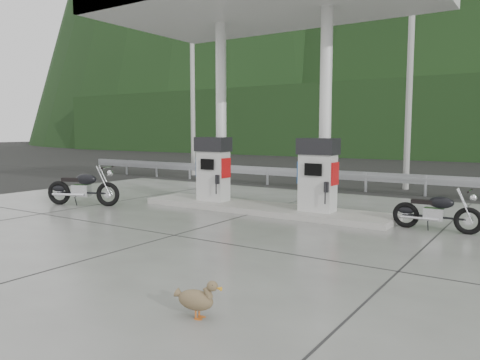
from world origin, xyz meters
The scene contains 16 objects.
ground centered at (0.00, 0.00, 0.00)m, with size 160.00×160.00×0.00m, color black.
forecourt_apron centered at (0.00, 0.00, 0.01)m, with size 18.00×14.00×0.02m, color slate.
pump_island centered at (0.00, 2.50, 0.10)m, with size 7.00×1.40×0.15m, color #9B9991.
gas_pump_left centered at (-1.60, 2.50, 1.07)m, with size 0.95×0.55×1.80m, color silver, non-canonical shape.
gas_pump_right centered at (1.60, 2.50, 1.07)m, with size 0.95×0.55×1.80m, color silver, non-canonical shape.
canopy_column_left centered at (-1.60, 2.90, 2.67)m, with size 0.30×0.30×5.00m, color white.
canopy_column_right centered at (1.60, 2.90, 2.67)m, with size 0.30×0.30×5.00m, color white.
canopy_roof centered at (0.00, 2.50, 5.37)m, with size 8.50×5.00×0.40m, color silver.
guardrail centered at (0.00, 8.00, 0.71)m, with size 26.00×0.16×1.42m, color #9A9CA1, non-canonical shape.
road centered at (0.00, 11.50, 0.00)m, with size 60.00×7.00×0.01m, color black.
utility_pole_a centered at (-8.00, 9.50, 4.00)m, with size 0.22×0.22×8.00m, color #9A9A95.
utility_pole_b centered at (2.00, 9.50, 4.00)m, with size 0.22×0.22×8.00m, color #9A9A95.
tree_band centered at (0.00, 30.00, 3.00)m, with size 80.00×6.00×6.00m, color black.
motorcycle_left centered at (-4.77, 0.51, 0.51)m, with size 2.08×0.66×0.98m, color black, non-canonical shape.
motorcycle_right centered at (4.38, 2.42, 0.42)m, with size 1.71×0.54×0.81m, color black, non-canonical shape.
duck centered at (3.02, -4.06, 0.22)m, with size 0.55×0.15×0.39m, color brown, non-canonical shape.
Camera 1 is at (6.29, -8.10, 2.15)m, focal length 35.00 mm.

